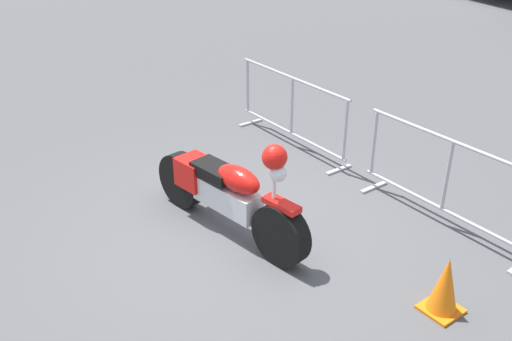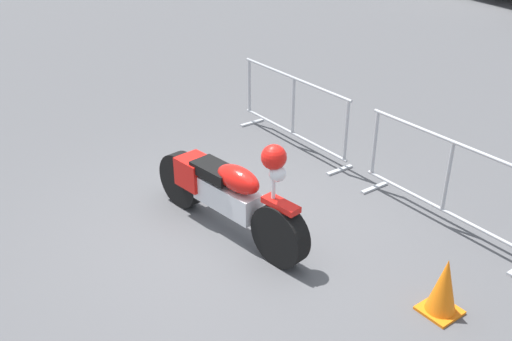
{
  "view_description": "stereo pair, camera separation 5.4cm",
  "coord_description": "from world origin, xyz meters",
  "px_view_note": "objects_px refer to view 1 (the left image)",
  "views": [
    {
      "loc": [
        4.44,
        -2.98,
        3.62
      ],
      "look_at": [
        -0.13,
        0.43,
        0.65
      ],
      "focal_mm": 40.0,
      "sensor_mm": 36.0,
      "label": 1
    },
    {
      "loc": [
        4.47,
        -2.94,
        3.62
      ],
      "look_at": [
        -0.13,
        0.43,
        0.65
      ],
      "focal_mm": 40.0,
      "sensor_mm": 36.0,
      "label": 2
    }
  ],
  "objects_px": {
    "crowd_barrier_near": "(292,111)",
    "traffic_cone": "(445,286)",
    "crowd_barrier_far": "(446,181)",
    "motorcycle": "(227,192)"
  },
  "relations": [
    {
      "from": "motorcycle",
      "to": "traffic_cone",
      "type": "height_order",
      "value": "motorcycle"
    },
    {
      "from": "crowd_barrier_far",
      "to": "traffic_cone",
      "type": "distance_m",
      "value": 1.58
    },
    {
      "from": "crowd_barrier_near",
      "to": "traffic_cone",
      "type": "distance_m",
      "value": 3.86
    },
    {
      "from": "crowd_barrier_far",
      "to": "traffic_cone",
      "type": "height_order",
      "value": "crowd_barrier_far"
    },
    {
      "from": "motorcycle",
      "to": "traffic_cone",
      "type": "distance_m",
      "value": 2.46
    },
    {
      "from": "crowd_barrier_far",
      "to": "traffic_cone",
      "type": "bearing_deg",
      "value": -52.26
    },
    {
      "from": "crowd_barrier_near",
      "to": "crowd_barrier_far",
      "type": "bearing_deg",
      "value": 0.0
    },
    {
      "from": "motorcycle",
      "to": "traffic_cone",
      "type": "xyz_separation_m",
      "value": [
        2.3,
        0.83,
        -0.21
      ]
    },
    {
      "from": "crowd_barrier_near",
      "to": "traffic_cone",
      "type": "bearing_deg",
      "value": -18.62
    },
    {
      "from": "motorcycle",
      "to": "crowd_barrier_near",
      "type": "relative_size",
      "value": 1.01
    }
  ]
}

